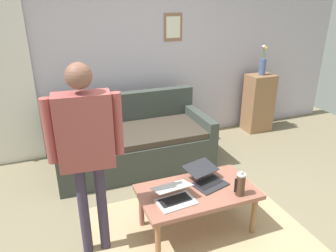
{
  "coord_description": "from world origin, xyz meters",
  "views": [
    {
      "loc": [
        1.11,
        2.17,
        2.09
      ],
      "look_at": [
        -0.01,
        -0.74,
        0.8
      ],
      "focal_mm": 33.94,
      "sensor_mm": 36.0,
      "label": 1
    }
  ],
  "objects_px": {
    "laptop_center": "(175,196)",
    "french_press": "(240,184)",
    "coffee_table": "(197,194)",
    "side_shelf": "(258,103)",
    "laptop_left": "(207,178)",
    "flower_vase": "(263,65)",
    "couch": "(133,142)",
    "person_standing": "(86,140)"
  },
  "relations": [
    {
      "from": "couch",
      "to": "side_shelf",
      "type": "xyz_separation_m",
      "value": [
        -2.22,
        -0.38,
        0.16
      ]
    },
    {
      "from": "flower_vase",
      "to": "person_standing",
      "type": "xyz_separation_m",
      "value": [
        2.93,
        1.77,
        -0.02
      ]
    },
    {
      "from": "side_shelf",
      "to": "flower_vase",
      "type": "height_order",
      "value": "flower_vase"
    },
    {
      "from": "laptop_left",
      "to": "laptop_center",
      "type": "bearing_deg",
      "value": 21.74
    },
    {
      "from": "side_shelf",
      "to": "couch",
      "type": "bearing_deg",
      "value": 9.77
    },
    {
      "from": "couch",
      "to": "coffee_table",
      "type": "height_order",
      "value": "couch"
    },
    {
      "from": "french_press",
      "to": "side_shelf",
      "type": "xyz_separation_m",
      "value": [
        -1.68,
        -2.05,
        -0.08
      ]
    },
    {
      "from": "laptop_left",
      "to": "french_press",
      "type": "relative_size",
      "value": 1.76
    },
    {
      "from": "french_press",
      "to": "person_standing",
      "type": "relative_size",
      "value": 0.15
    },
    {
      "from": "laptop_left",
      "to": "flower_vase",
      "type": "xyz_separation_m",
      "value": [
        -1.86,
        -1.77,
        0.6
      ]
    },
    {
      "from": "couch",
      "to": "french_press",
      "type": "distance_m",
      "value": 1.77
    },
    {
      "from": "couch",
      "to": "laptop_left",
      "type": "relative_size",
      "value": 4.59
    },
    {
      "from": "couch",
      "to": "coffee_table",
      "type": "distance_m",
      "value": 1.49
    },
    {
      "from": "laptop_center",
      "to": "french_press",
      "type": "height_order",
      "value": "french_press"
    },
    {
      "from": "laptop_center",
      "to": "flower_vase",
      "type": "bearing_deg",
      "value": -139.55
    },
    {
      "from": "laptop_left",
      "to": "person_standing",
      "type": "distance_m",
      "value": 1.22
    },
    {
      "from": "side_shelf",
      "to": "person_standing",
      "type": "xyz_separation_m",
      "value": [
        2.94,
        1.78,
        0.6
      ]
    },
    {
      "from": "laptop_center",
      "to": "person_standing",
      "type": "distance_m",
      "value": 0.91
    },
    {
      "from": "laptop_center",
      "to": "couch",
      "type": "bearing_deg",
      "value": -91.51
    },
    {
      "from": "laptop_left",
      "to": "flower_vase",
      "type": "distance_m",
      "value": 2.64
    },
    {
      "from": "french_press",
      "to": "person_standing",
      "type": "xyz_separation_m",
      "value": [
        1.25,
        -0.28,
        0.52
      ]
    },
    {
      "from": "laptop_center",
      "to": "side_shelf",
      "type": "bearing_deg",
      "value": -139.56
    },
    {
      "from": "couch",
      "to": "laptop_left",
      "type": "xyz_separation_m",
      "value": [
        -0.35,
        1.39,
        0.18
      ]
    },
    {
      "from": "side_shelf",
      "to": "coffee_table",
      "type": "bearing_deg",
      "value": 42.8
    },
    {
      "from": "couch",
      "to": "french_press",
      "type": "height_order",
      "value": "couch"
    },
    {
      "from": "side_shelf",
      "to": "flower_vase",
      "type": "relative_size",
      "value": 2.0
    },
    {
      "from": "laptop_center",
      "to": "french_press",
      "type": "xyz_separation_m",
      "value": [
        -0.58,
        0.13,
        0.07
      ]
    },
    {
      "from": "laptop_left",
      "to": "laptop_center",
      "type": "distance_m",
      "value": 0.42
    },
    {
      "from": "laptop_center",
      "to": "person_standing",
      "type": "bearing_deg",
      "value": -12.43
    },
    {
      "from": "side_shelf",
      "to": "person_standing",
      "type": "bearing_deg",
      "value": 31.16
    },
    {
      "from": "coffee_table",
      "to": "flower_vase",
      "type": "bearing_deg",
      "value": -137.19
    },
    {
      "from": "laptop_center",
      "to": "side_shelf",
      "type": "distance_m",
      "value": 2.97
    },
    {
      "from": "coffee_table",
      "to": "side_shelf",
      "type": "distance_m",
      "value": 2.73
    },
    {
      "from": "person_standing",
      "to": "laptop_center",
      "type": "bearing_deg",
      "value": 167.57
    },
    {
      "from": "laptop_left",
      "to": "side_shelf",
      "type": "distance_m",
      "value": 2.57
    },
    {
      "from": "coffee_table",
      "to": "french_press",
      "type": "height_order",
      "value": "french_press"
    },
    {
      "from": "couch",
      "to": "laptop_left",
      "type": "bearing_deg",
      "value": 104.21
    },
    {
      "from": "coffee_table",
      "to": "french_press",
      "type": "xyz_separation_m",
      "value": [
        -0.32,
        0.2,
        0.16
      ]
    },
    {
      "from": "laptop_left",
      "to": "flower_vase",
      "type": "height_order",
      "value": "flower_vase"
    },
    {
      "from": "french_press",
      "to": "side_shelf",
      "type": "bearing_deg",
      "value": -129.33
    },
    {
      "from": "coffee_table",
      "to": "french_press",
      "type": "distance_m",
      "value": 0.41
    },
    {
      "from": "flower_vase",
      "to": "laptop_left",
      "type": "bearing_deg",
      "value": 43.47
    }
  ]
}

